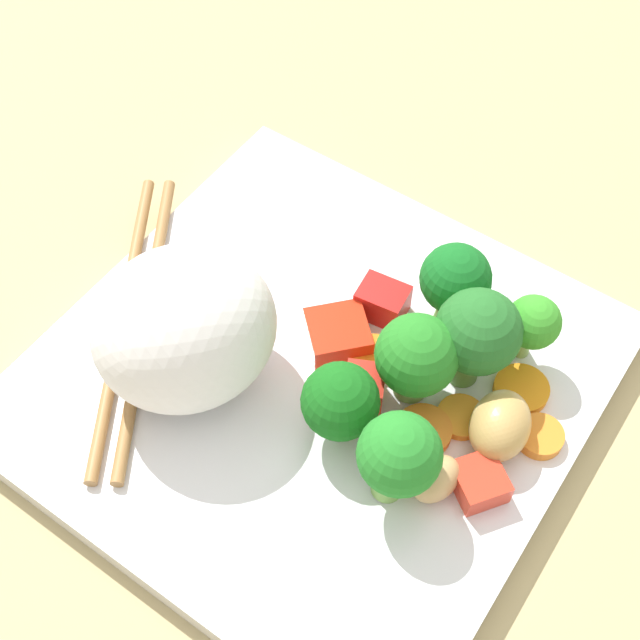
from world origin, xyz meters
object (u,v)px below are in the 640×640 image
(rice_mound, at_px, (184,328))
(broccoli_floret_2, at_px, (477,334))
(square_plate, at_px, (314,381))
(carrot_slice_4, at_px, (521,390))
(chopstick_pair, at_px, (135,316))

(rice_mound, relative_size, broccoli_floret_2, 1.51)
(rice_mound, bearing_deg, square_plate, 123.10)
(carrot_slice_4, distance_m, chopstick_pair, 0.21)
(rice_mound, bearing_deg, chopstick_pair, -100.46)
(rice_mound, height_order, carrot_slice_4, rice_mound)
(square_plate, relative_size, broccoli_floret_2, 4.42)
(square_plate, relative_size, carrot_slice_4, 9.39)
(square_plate, height_order, broccoli_floret_2, broccoli_floret_2)
(square_plate, xyz_separation_m, broccoli_floret_2, (-0.04, 0.07, 0.05))
(rice_mound, distance_m, broccoli_floret_2, 0.15)
(carrot_slice_4, relative_size, chopstick_pair, 0.16)
(chopstick_pair, bearing_deg, carrot_slice_4, 79.04)
(broccoli_floret_2, height_order, carrot_slice_4, broccoli_floret_2)
(square_plate, distance_m, chopstick_pair, 0.11)
(rice_mound, xyz_separation_m, carrot_slice_4, (-0.08, 0.15, -0.04))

